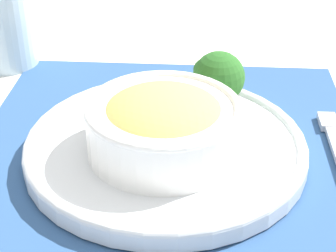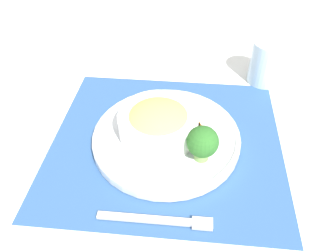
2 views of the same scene
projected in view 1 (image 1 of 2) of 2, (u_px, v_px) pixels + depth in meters
The scene contains 10 objects.
ground_plane at pixel (166, 158), 0.58m from camera, with size 4.00×4.00×0.00m, color white.
placemat at pixel (166, 156), 0.58m from camera, with size 0.43×0.47×0.00m.
plate at pixel (166, 146), 0.57m from camera, with size 0.29×0.29×0.02m.
bowl at pixel (164, 123), 0.54m from camera, with size 0.15×0.15×0.06m.
broccoli_floret at pixel (218, 78), 0.60m from camera, with size 0.06×0.06×0.07m.
carrot_slice_near at pixel (155, 116), 0.61m from camera, with size 0.05×0.05×0.01m.
carrot_slice_middle at pixel (143, 118), 0.60m from camera, with size 0.05×0.05×0.01m.
carrot_slice_far at pixel (133, 122), 0.60m from camera, with size 0.05×0.05×0.01m.
carrot_slice_extra at pixel (125, 127), 0.59m from camera, with size 0.05×0.05×0.01m.
water_glass at pixel (5, 32), 0.75m from camera, with size 0.08×0.08×0.10m.
Camera 1 is at (0.06, -0.47, 0.33)m, focal length 60.00 mm.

